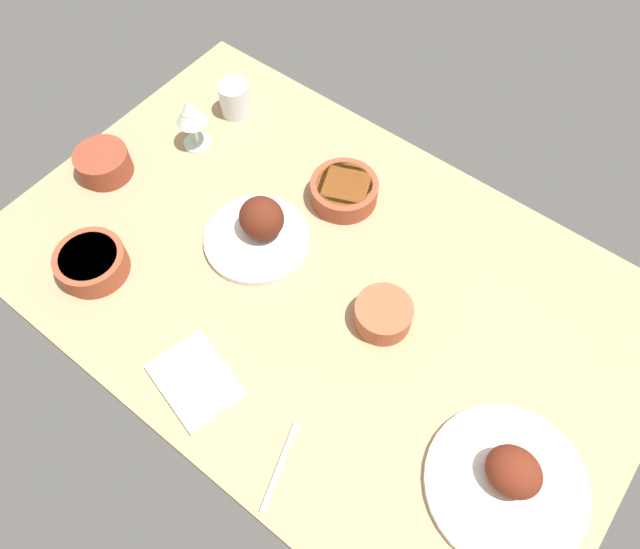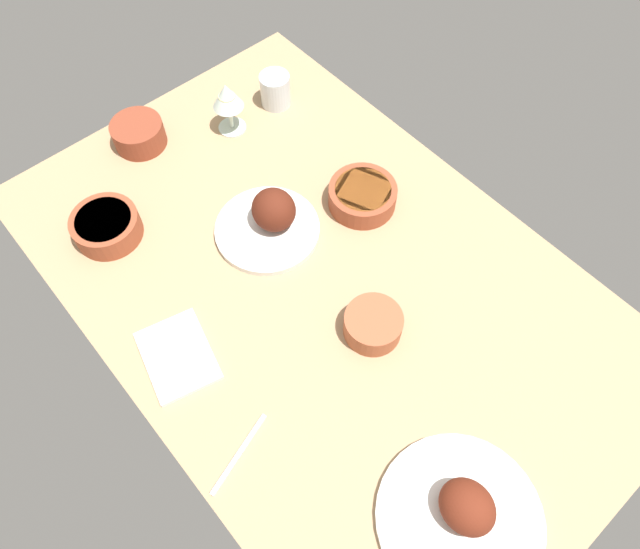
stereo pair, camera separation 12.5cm
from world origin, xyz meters
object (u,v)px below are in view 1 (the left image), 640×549
(bowl_cream, at_px, (383,314))
(bowl_pasta, at_px, (103,163))
(folded_napkin, at_px, (195,381))
(bowl_soup, at_px, (344,190))
(bowl_onions, at_px, (91,262))
(plate_far_side, at_px, (259,228))
(wine_glass, at_px, (190,114))
(fork_loose, at_px, (280,466))
(water_tumbler, at_px, (234,99))
(plate_near_viewer, at_px, (509,480))

(bowl_cream, relative_size, bowl_pasta, 0.94)
(bowl_cream, distance_m, folded_napkin, 0.39)
(bowl_pasta, bearing_deg, bowl_soup, 29.67)
(bowl_onions, height_order, bowl_soup, bowl_onions)
(plate_far_side, distance_m, wine_glass, 0.34)
(bowl_onions, distance_m, bowl_pasta, 0.28)
(wine_glass, bearing_deg, folded_napkin, -46.69)
(bowl_onions, distance_m, fork_loose, 0.59)
(fork_loose, bearing_deg, water_tumbler, -150.95)
(bowl_onions, distance_m, folded_napkin, 0.36)
(bowl_onions, xyz_separation_m, bowl_soup, (0.31, 0.49, -0.00))
(plate_far_side, relative_size, plate_near_viewer, 0.81)
(plate_far_side, relative_size, bowl_soup, 1.51)
(bowl_pasta, bearing_deg, fork_loose, -19.95)
(wine_glass, bearing_deg, bowl_cream, -11.12)
(bowl_cream, xyz_separation_m, bowl_onions, (-0.56, -0.28, 0.00))
(plate_far_side, xyz_separation_m, water_tumbler, (-0.31, 0.26, 0.01))
(fork_loose, bearing_deg, plate_near_viewer, 105.82)
(plate_far_side, bearing_deg, folded_napkin, -70.13)
(bowl_cream, xyz_separation_m, folded_napkin, (-0.21, -0.33, -0.02))
(bowl_cream, distance_m, fork_loose, 0.36)
(plate_far_side, relative_size, water_tumbler, 2.74)
(bowl_soup, xyz_separation_m, bowl_pasta, (-0.50, -0.29, 0.01))
(bowl_pasta, relative_size, fork_loose, 0.76)
(plate_far_side, height_order, fork_loose, plate_far_side)
(bowl_cream, distance_m, bowl_pasta, 0.76)
(plate_near_viewer, xyz_separation_m, bowl_cream, (-0.36, 0.13, 0.01))
(bowl_cream, height_order, bowl_soup, bowl_cream)
(plate_near_viewer, distance_m, bowl_onions, 0.94)
(plate_near_viewer, distance_m, wine_glass, 1.04)
(plate_far_side, bearing_deg, wine_glass, 158.76)
(bowl_soup, xyz_separation_m, wine_glass, (-0.39, -0.08, 0.07))
(plate_far_side, height_order, wine_glass, wine_glass)
(bowl_soup, height_order, folded_napkin, bowl_soup)
(plate_near_viewer, distance_m, bowl_soup, 0.70)
(bowl_onions, distance_m, bowl_soup, 0.58)
(folded_napkin, bearing_deg, plate_far_side, 109.87)
(bowl_cream, bearing_deg, plate_far_side, 178.90)
(bowl_soup, bearing_deg, bowl_pasta, -150.33)
(fork_loose, bearing_deg, wine_glass, -143.62)
(plate_near_viewer, height_order, folded_napkin, plate_near_viewer)
(bowl_pasta, bearing_deg, water_tumbler, 71.98)
(bowl_onions, bearing_deg, water_tumbler, 98.10)
(bowl_soup, bearing_deg, plate_near_viewer, -29.17)
(plate_far_side, relative_size, fork_loose, 1.41)
(plate_far_side, xyz_separation_m, folded_napkin, (0.12, -0.34, -0.03))
(plate_near_viewer, xyz_separation_m, folded_napkin, (-0.57, -0.20, -0.02))
(bowl_soup, distance_m, bowl_pasta, 0.58)
(bowl_cream, height_order, fork_loose, bowl_cream)
(bowl_cream, xyz_separation_m, fork_loose, (0.02, -0.36, -0.03))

